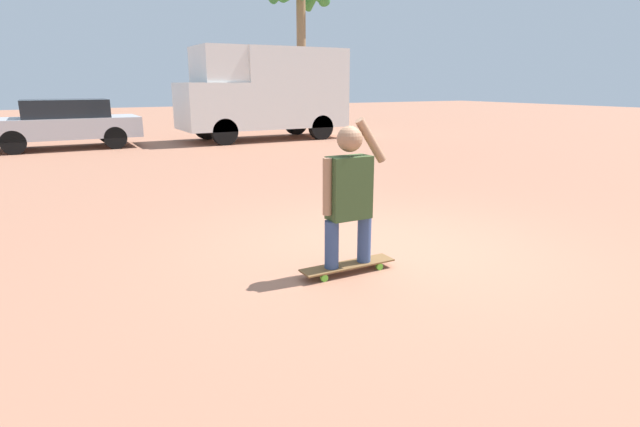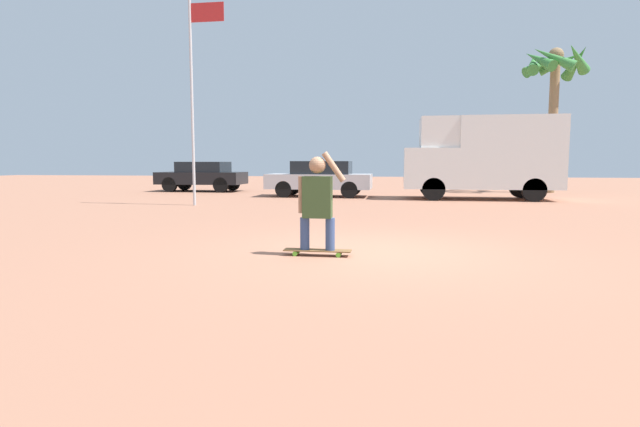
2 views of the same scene
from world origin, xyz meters
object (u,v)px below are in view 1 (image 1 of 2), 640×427
skateboard (348,266)px  parked_car_silver (64,123)px  camper_van (266,90)px  palm_tree_near_van (300,3)px  person_skateboarder (349,189)px

skateboard → parked_car_silver: bearing=98.8°
camper_van → palm_tree_near_van: palm_tree_near_van is taller
skateboard → parked_car_silver: size_ratio=0.24×
person_skateboarder → parked_car_silver: (-1.98, 12.72, -0.11)m
camper_van → palm_tree_near_van: size_ratio=0.85×
camper_van → parked_car_silver: camper_van is taller
palm_tree_near_van → camper_van: bearing=-128.3°
skateboard → camper_van: 13.06m
person_skateboarder → palm_tree_near_van: bearing=64.7°
person_skateboarder → camper_van: 12.98m
camper_van → skateboard: bearing=-109.3°
parked_car_silver → palm_tree_near_van: 11.69m
skateboard → person_skateboarder: person_skateboarder is taller
person_skateboarder → palm_tree_near_van: (7.97, 16.88, 4.42)m
skateboard → person_skateboarder: bearing=180.0°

